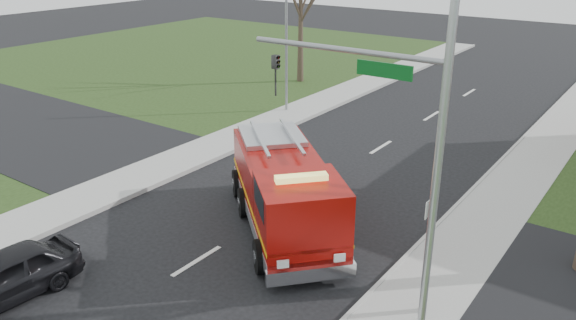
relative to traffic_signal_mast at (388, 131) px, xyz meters
The scene contains 7 objects.
ground 7.18m from the traffic_signal_mast, 163.94° to the right, with size 120.00×120.00×0.00m, color black.
sidewalk_left 12.41m from the traffic_signal_mast, behind, with size 2.40×80.00×0.15m, color gray.
traffic_signal_mast is the anchor object (origin of this frame).
streetlight_pole 2.78m from the traffic_signal_mast, 46.02° to the right, with size 1.48×0.16×8.40m.
utility_pole_far 17.38m from the traffic_signal_mast, 133.85° to the left, with size 0.14×0.14×7.00m, color gray.
fire_engine 5.67m from the traffic_signal_mast, 158.79° to the left, with size 6.94×6.64×2.89m.
parked_car_maroon 10.67m from the traffic_signal_mast, 144.17° to the right, with size 1.61×4.00×1.36m, color black.
Camera 1 is at (10.62, -10.14, 8.99)m, focal length 35.00 mm.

